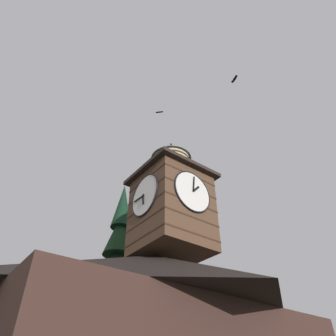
{
  "coord_description": "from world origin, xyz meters",
  "views": [
    {
      "loc": [
        9.99,
        12.08,
        1.82
      ],
      "look_at": [
        -0.75,
        -2.2,
        15.17
      ],
      "focal_mm": 34.04,
      "sensor_mm": 36.0,
      "label": 1
    }
  ],
  "objects_px": {
    "pine_tree_behind": "(112,316)",
    "flying_bird_low": "(234,79)",
    "clock_tower": "(171,202)",
    "flying_bird_high": "(159,112)",
    "moon": "(128,328)"
  },
  "relations": [
    {
      "from": "clock_tower",
      "to": "flying_bird_high",
      "type": "height_order",
      "value": "flying_bird_high"
    },
    {
      "from": "moon",
      "to": "flying_bird_low",
      "type": "relative_size",
      "value": 2.66
    },
    {
      "from": "moon",
      "to": "flying_bird_high",
      "type": "bearing_deg",
      "value": 62.06
    },
    {
      "from": "clock_tower",
      "to": "flying_bird_low",
      "type": "xyz_separation_m",
      "value": [
        -1.76,
        5.29,
        8.39
      ]
    },
    {
      "from": "flying_bird_high",
      "to": "flying_bird_low",
      "type": "bearing_deg",
      "value": 100.97
    },
    {
      "from": "clock_tower",
      "to": "flying_bird_high",
      "type": "relative_size",
      "value": 15.35
    },
    {
      "from": "clock_tower",
      "to": "flying_bird_low",
      "type": "relative_size",
      "value": 12.18
    },
    {
      "from": "moon",
      "to": "flying_bird_high",
      "type": "distance_m",
      "value": 37.05
    },
    {
      "from": "pine_tree_behind",
      "to": "clock_tower",
      "type": "bearing_deg",
      "value": 84.83
    },
    {
      "from": "pine_tree_behind",
      "to": "moon",
      "type": "distance_m",
      "value": 30.34
    },
    {
      "from": "pine_tree_behind",
      "to": "moon",
      "type": "xyz_separation_m",
      "value": [
        -16.15,
        -25.27,
        4.59
      ]
    },
    {
      "from": "clock_tower",
      "to": "moon",
      "type": "distance_m",
      "value": 37.33
    },
    {
      "from": "clock_tower",
      "to": "flying_bird_high",
      "type": "bearing_deg",
      "value": -98.96
    },
    {
      "from": "flying_bird_low",
      "to": "moon",
      "type": "bearing_deg",
      "value": -111.4
    },
    {
      "from": "pine_tree_behind",
      "to": "flying_bird_low",
      "type": "height_order",
      "value": "flying_bird_low"
    }
  ]
}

